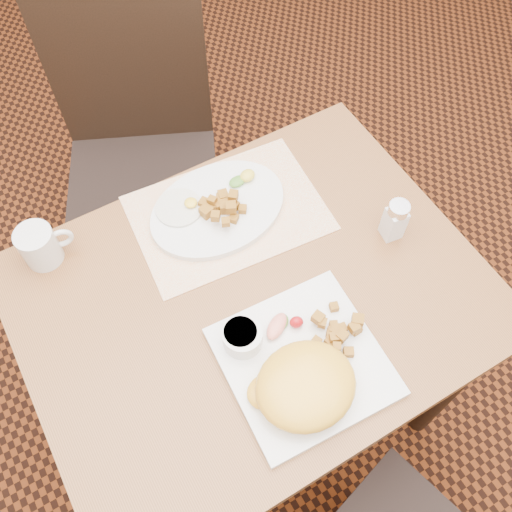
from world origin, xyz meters
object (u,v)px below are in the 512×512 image
object	(u,v)px
chair_far	(139,145)
table	(254,318)
plate_square	(303,362)
plate_oval	(218,209)
coffee_mug	(40,246)
salt_shaker	(395,220)

from	to	relation	value
chair_far	table	bearing A→B (deg)	113.83
plate_square	table	bearing A→B (deg)	92.37
chair_far	plate_square	bearing A→B (deg)	114.47
plate_oval	coffee_mug	bearing A→B (deg)	167.83
table	plate_square	distance (m)	0.21
table	salt_shaker	bearing A→B (deg)	-3.43
plate_square	coffee_mug	bearing A→B (deg)	125.91
table	plate_oval	size ratio (longest dim) A/B	2.96
plate_square	plate_oval	bearing A→B (deg)	86.03
salt_shaker	plate_oval	bearing A→B (deg)	140.97
table	salt_shaker	distance (m)	0.36
table	coffee_mug	bearing A→B (deg)	138.23
plate_oval	coffee_mug	world-z (taller)	coffee_mug
plate_square	salt_shaker	size ratio (longest dim) A/B	2.80
plate_square	chair_far	bearing A→B (deg)	89.81
table	plate_oval	bearing A→B (deg)	81.08
table	salt_shaker	size ratio (longest dim) A/B	9.00
chair_far	coffee_mug	world-z (taller)	chair_far
plate_square	plate_oval	xyz separation A→B (m)	(0.03, 0.38, 0.00)
plate_square	coffee_mug	distance (m)	0.57
table	chair_far	distance (m)	0.67
plate_oval	salt_shaker	bearing A→B (deg)	-39.03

